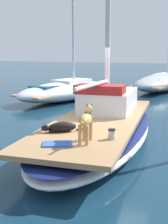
# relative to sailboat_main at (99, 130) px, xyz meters

# --- Properties ---
(ground_plane) EXTENTS (120.00, 120.00, 0.00)m
(ground_plane) POSITION_rel_sailboat_main_xyz_m (0.00, 0.00, -0.34)
(ground_plane) COLOR #143347
(sailboat_main) EXTENTS (3.32, 7.47, 0.66)m
(sailboat_main) POSITION_rel_sailboat_main_xyz_m (0.00, 0.00, 0.00)
(sailboat_main) COLOR white
(sailboat_main) RESTS_ON ground
(cabin_house) EXTENTS (1.64, 2.37, 0.84)m
(cabin_house) POSITION_rel_sailboat_main_xyz_m (-0.14, 1.11, 0.67)
(cabin_house) COLOR silver
(cabin_house) RESTS_ON sailboat_main
(dog_black) EXTENTS (0.82, 0.62, 0.22)m
(dog_black) POSITION_rel_sailboat_main_xyz_m (-0.28, -1.62, 0.43)
(dog_black) COLOR black
(dog_black) RESTS_ON sailboat_main
(dog_tan) EXTENTS (0.31, 0.93, 0.70)m
(dog_tan) POSITION_rel_sailboat_main_xyz_m (0.52, -2.09, 0.75)
(dog_tan) COLOR tan
(dog_tan) RESTS_ON sailboat_main
(deck_winch) EXTENTS (0.16, 0.16, 0.21)m
(deck_winch) POSITION_rel_sailboat_main_xyz_m (0.92, -1.73, 0.42)
(deck_winch) COLOR #B7B7BC
(deck_winch) RESTS_ON sailboat_main
(coiled_rope) EXTENTS (0.32, 0.32, 0.04)m
(coiled_rope) POSITION_rel_sailboat_main_xyz_m (-0.45, -1.05, 0.35)
(coiled_rope) COLOR beige
(coiled_rope) RESTS_ON sailboat_main
(deck_towel) EXTENTS (0.66, 0.58, 0.03)m
(deck_towel) POSITION_rel_sailboat_main_xyz_m (0.10, -2.49, 0.34)
(deck_towel) COLOR blue
(deck_towel) RESTS_ON sailboat_main
(moored_boat_far_astern) EXTENTS (3.62, 7.73, 7.59)m
(moored_boat_far_astern) POSITION_rel_sailboat_main_xyz_m (-0.27, 12.32, 0.22)
(moored_boat_far_astern) COLOR #B2B7C1
(moored_boat_far_astern) RESTS_ON ground
(moored_boat_port_side) EXTENTS (3.68, 6.58, 6.83)m
(moored_boat_port_side) POSITION_rel_sailboat_main_xyz_m (-4.13, 6.22, 0.18)
(moored_boat_port_side) COLOR white
(moored_boat_port_side) RESTS_ON ground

